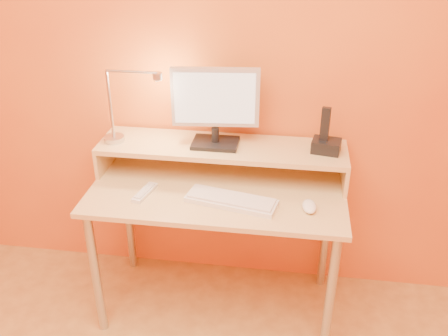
% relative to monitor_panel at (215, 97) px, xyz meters
% --- Properties ---
extents(wall_back, '(3.00, 0.04, 2.50)m').
position_rel_monitor_panel_xyz_m(wall_back, '(0.03, 0.16, 0.13)').
color(wall_back, orange).
rests_on(wall_back, floor).
extents(desk_leg_fl, '(0.04, 0.04, 0.69)m').
position_rel_monitor_panel_xyz_m(desk_leg_fl, '(-0.52, -0.41, -0.77)').
color(desk_leg_fl, '#B5B5BA').
rests_on(desk_leg_fl, floor).
extents(desk_leg_fr, '(0.04, 0.04, 0.69)m').
position_rel_monitor_panel_xyz_m(desk_leg_fr, '(0.58, -0.41, -0.77)').
color(desk_leg_fr, '#B5B5BA').
rests_on(desk_leg_fr, floor).
extents(desk_leg_bl, '(0.04, 0.04, 0.69)m').
position_rel_monitor_panel_xyz_m(desk_leg_bl, '(-0.52, 0.09, -0.77)').
color(desk_leg_bl, '#B5B5BA').
rests_on(desk_leg_bl, floor).
extents(desk_leg_br, '(0.04, 0.04, 0.69)m').
position_rel_monitor_panel_xyz_m(desk_leg_br, '(0.58, 0.09, -0.77)').
color(desk_leg_br, '#B5B5BA').
rests_on(desk_leg_br, floor).
extents(desk_lower, '(1.20, 0.60, 0.02)m').
position_rel_monitor_panel_xyz_m(desk_lower, '(0.03, -0.16, -0.41)').
color(desk_lower, '#D9BB73').
rests_on(desk_lower, floor).
extents(shelf_riser_left, '(0.02, 0.30, 0.14)m').
position_rel_monitor_panel_xyz_m(shelf_riser_left, '(-0.56, -0.01, -0.33)').
color(shelf_riser_left, '#D9BB73').
rests_on(shelf_riser_left, desk_lower).
extents(shelf_riser_right, '(0.02, 0.30, 0.14)m').
position_rel_monitor_panel_xyz_m(shelf_riser_right, '(0.62, -0.01, -0.33)').
color(shelf_riser_right, '#D9BB73').
rests_on(shelf_riser_right, desk_lower).
extents(desk_shelf, '(1.20, 0.30, 0.02)m').
position_rel_monitor_panel_xyz_m(desk_shelf, '(0.03, -0.01, -0.25)').
color(desk_shelf, '#D9BB73').
rests_on(desk_shelf, desk_lower).
extents(monitor_foot, '(0.22, 0.16, 0.02)m').
position_rel_monitor_panel_xyz_m(monitor_foot, '(0.00, -0.01, -0.23)').
color(monitor_foot, black).
rests_on(monitor_foot, desk_shelf).
extents(monitor_neck, '(0.04, 0.04, 0.07)m').
position_rel_monitor_panel_xyz_m(monitor_neck, '(0.00, -0.01, -0.19)').
color(monitor_neck, black).
rests_on(monitor_neck, monitor_foot).
extents(monitor_panel, '(0.41, 0.08, 0.28)m').
position_rel_monitor_panel_xyz_m(monitor_panel, '(0.00, 0.00, 0.00)').
color(monitor_panel, '#B7B7BA').
rests_on(monitor_panel, monitor_neck).
extents(monitor_back, '(0.37, 0.05, 0.24)m').
position_rel_monitor_panel_xyz_m(monitor_back, '(0.00, 0.02, 0.00)').
color(monitor_back, black).
rests_on(monitor_back, monitor_panel).
extents(monitor_screen, '(0.37, 0.04, 0.24)m').
position_rel_monitor_panel_xyz_m(monitor_screen, '(0.00, -0.02, 0.00)').
color(monitor_screen, silver).
rests_on(monitor_screen, monitor_panel).
extents(lamp_base, '(0.10, 0.10, 0.02)m').
position_rel_monitor_panel_xyz_m(lamp_base, '(-0.50, -0.04, -0.23)').
color(lamp_base, '#B5B5BA').
rests_on(lamp_base, desk_shelf).
extents(lamp_post, '(0.01, 0.01, 0.33)m').
position_rel_monitor_panel_xyz_m(lamp_post, '(-0.50, -0.04, -0.05)').
color(lamp_post, '#B5B5BA').
rests_on(lamp_post, lamp_base).
extents(lamp_arm, '(0.24, 0.01, 0.01)m').
position_rel_monitor_panel_xyz_m(lamp_arm, '(-0.38, -0.04, 0.12)').
color(lamp_arm, '#B5B5BA').
rests_on(lamp_arm, lamp_post).
extents(lamp_head, '(0.04, 0.04, 0.03)m').
position_rel_monitor_panel_xyz_m(lamp_head, '(-0.26, -0.04, 0.10)').
color(lamp_head, '#B5B5BA').
rests_on(lamp_head, lamp_arm).
extents(lamp_bulb, '(0.03, 0.03, 0.00)m').
position_rel_monitor_panel_xyz_m(lamp_bulb, '(-0.26, -0.04, 0.09)').
color(lamp_bulb, '#FFEAC6').
rests_on(lamp_bulb, lamp_head).
extents(phone_dock, '(0.15, 0.12, 0.06)m').
position_rel_monitor_panel_xyz_m(phone_dock, '(0.53, -0.01, -0.21)').
color(phone_dock, black).
rests_on(phone_dock, desk_shelf).
extents(phone_handset, '(0.04, 0.03, 0.16)m').
position_rel_monitor_panel_xyz_m(phone_handset, '(0.51, -0.01, -0.10)').
color(phone_handset, black).
rests_on(phone_handset, phone_dock).
extents(phone_led, '(0.01, 0.00, 0.04)m').
position_rel_monitor_panel_xyz_m(phone_led, '(0.57, -0.06, -0.21)').
color(phone_led, '#2E6FF8').
rests_on(phone_led, phone_dock).
extents(keyboard, '(0.43, 0.21, 0.02)m').
position_rel_monitor_panel_xyz_m(keyboard, '(0.11, -0.27, -0.39)').
color(keyboard, white).
rests_on(keyboard, desk_lower).
extents(mouse, '(0.07, 0.11, 0.04)m').
position_rel_monitor_panel_xyz_m(mouse, '(0.46, -0.28, -0.38)').
color(mouse, white).
rests_on(mouse, desk_lower).
extents(remote_control, '(0.08, 0.18, 0.02)m').
position_rel_monitor_panel_xyz_m(remote_control, '(-0.29, -0.25, -0.39)').
color(remote_control, white).
rests_on(remote_control, desk_lower).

